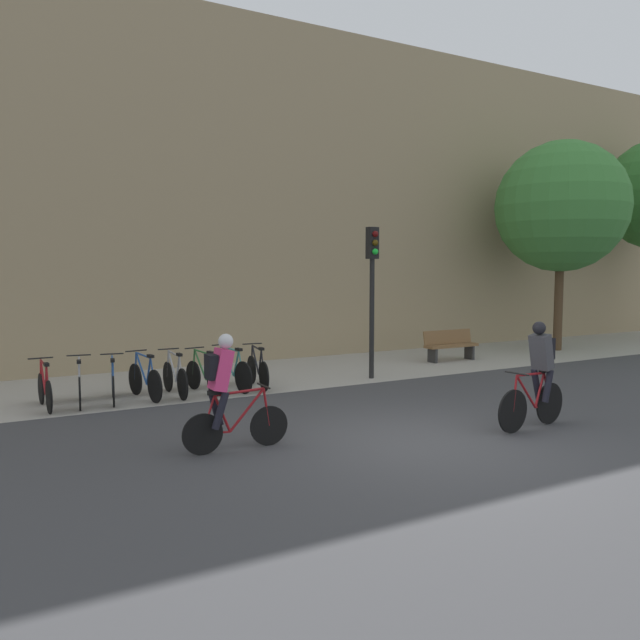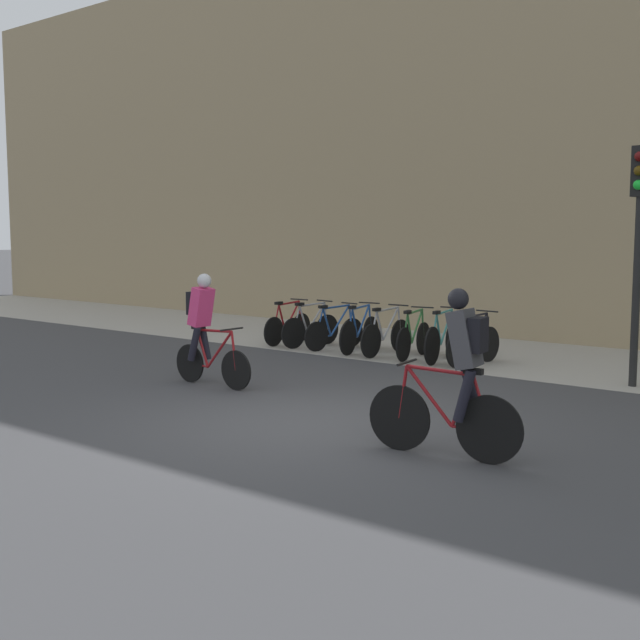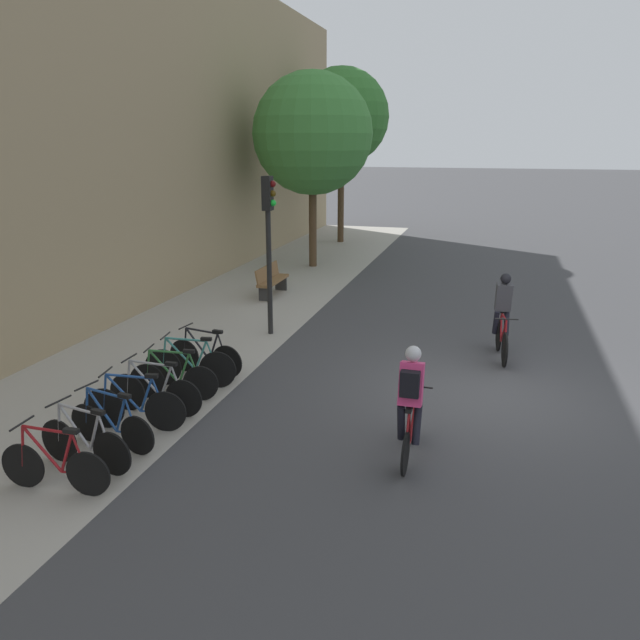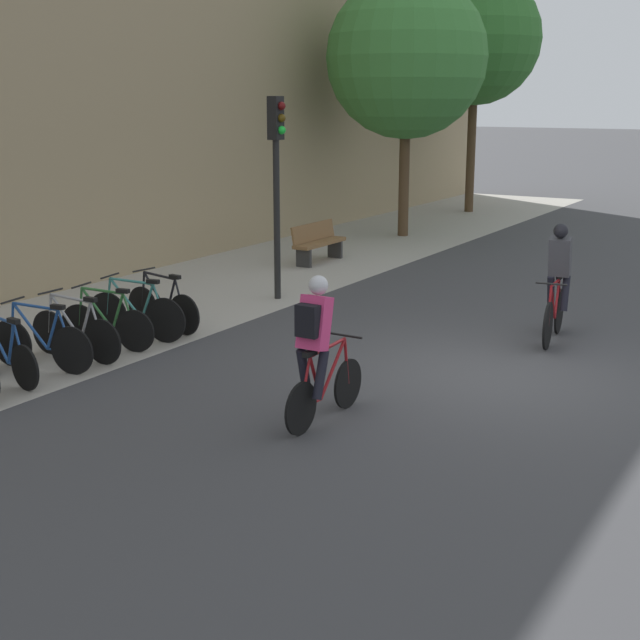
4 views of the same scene
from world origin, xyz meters
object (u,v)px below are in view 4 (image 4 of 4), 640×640
at_px(bench, 318,242).
at_px(cyclist_pink, 317,346).
at_px(parked_bike_5, 107,324).
at_px(traffic_light_pole, 277,161).
at_px(parked_bike_7, 163,307).
at_px(cyclist_grey, 558,279).
at_px(parked_bike_4, 76,332).
at_px(parked_bike_6, 136,313).
at_px(parked_bike_2, 4,355).
at_px(parked_bike_3, 41,342).

bearing_deg(bench, cyclist_pink, -149.11).
relative_size(parked_bike_5, traffic_light_pole, 0.44).
relative_size(parked_bike_7, bench, 0.93).
height_order(cyclist_grey, traffic_light_pole, traffic_light_pole).
bearing_deg(cyclist_pink, cyclist_grey, -13.45).
xyz_separation_m(parked_bike_4, parked_bike_6, (1.26, 0.00, 0.02)).
bearing_deg(bench, parked_bike_2, -174.04).
bearing_deg(parked_bike_5, bench, 7.40).
height_order(cyclist_grey, parked_bike_7, cyclist_grey).
distance_m(cyclist_pink, parked_bike_3, 4.36).
height_order(cyclist_pink, traffic_light_pole, traffic_light_pole).
bearing_deg(parked_bike_2, cyclist_grey, -43.30).
bearing_deg(bench, cyclist_grey, -119.97).
bearing_deg(traffic_light_pole, parked_bike_2, 177.19).
xyz_separation_m(parked_bike_4, parked_bike_7, (1.89, 0.00, -0.00)).
relative_size(cyclist_grey, bench, 1.04).
xyz_separation_m(cyclist_grey, parked_bike_7, (-2.74, 5.55, -0.55)).
distance_m(parked_bike_7, traffic_light_pole, 3.62).
relative_size(cyclist_pink, parked_bike_3, 1.05).
bearing_deg(parked_bike_4, bench, 6.85).
bearing_deg(traffic_light_pole, parked_bike_3, 176.85).
height_order(parked_bike_6, bench, parked_bike_6).
bearing_deg(traffic_light_pole, bench, 19.86).
bearing_deg(parked_bike_6, cyclist_pink, -112.24).
height_order(parked_bike_3, parked_bike_4, parked_bike_3).
bearing_deg(cyclist_grey, parked_bike_7, 116.23).
bearing_deg(parked_bike_4, traffic_light_pole, -3.55).
bearing_deg(parked_bike_6, parked_bike_4, -179.97).
distance_m(cyclist_grey, parked_bike_3, 7.67).
bearing_deg(parked_bike_4, parked_bike_2, -180.00).
height_order(parked_bike_4, traffic_light_pole, traffic_light_pole).
bearing_deg(parked_bike_2, parked_bike_3, 0.07).
relative_size(cyclist_grey, parked_bike_3, 1.08).
xyz_separation_m(cyclist_grey, parked_bike_5, (-4.00, 5.55, -0.56)).
bearing_deg(parked_bike_3, parked_bike_5, -0.00).
bearing_deg(parked_bike_5, traffic_light_pole, -4.10).
distance_m(cyclist_pink, parked_bike_7, 4.98).
distance_m(parked_bike_3, parked_bike_6, 1.89).
height_order(parked_bike_5, traffic_light_pole, traffic_light_pole).
bearing_deg(bench, parked_bike_5, -172.60).
distance_m(parked_bike_6, traffic_light_pole, 4.13).
relative_size(parked_bike_4, parked_bike_5, 1.06).
relative_size(cyclist_pink, cyclist_grey, 0.97).
bearing_deg(traffic_light_pole, cyclist_pink, -142.75).
bearing_deg(parked_bike_2, cyclist_pink, -80.05).
xyz_separation_m(cyclist_pink, parked_bike_2, (-0.76, 4.32, -0.57)).
bearing_deg(cyclist_grey, parked_bike_2, 136.70).
xyz_separation_m(cyclist_grey, parked_bike_4, (-4.63, 5.55, -0.55)).
height_order(traffic_light_pole, bench, traffic_light_pole).
bearing_deg(parked_bike_7, traffic_light_pole, -5.88).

